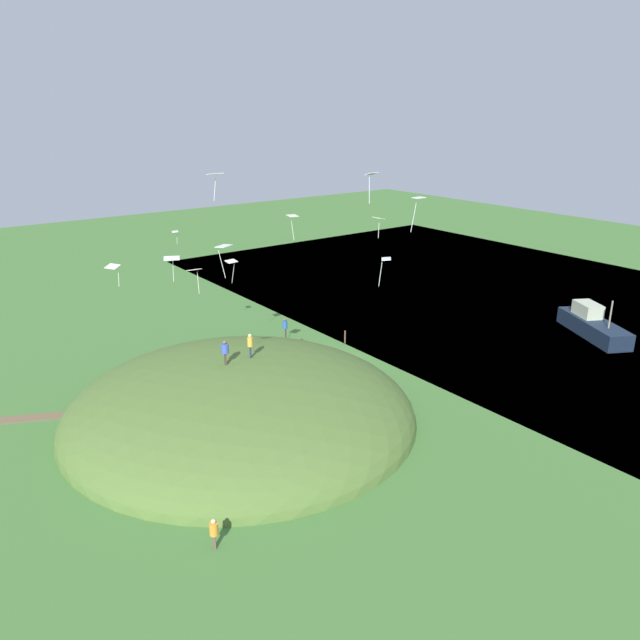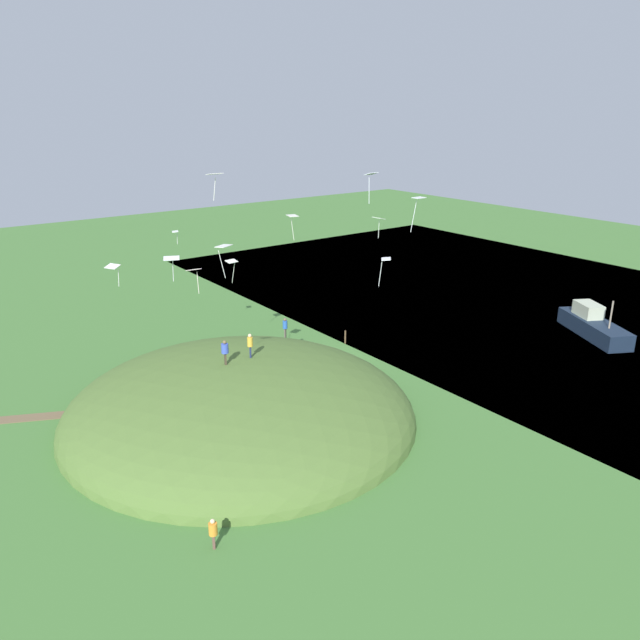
# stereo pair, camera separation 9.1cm
# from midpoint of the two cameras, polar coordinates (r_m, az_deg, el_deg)

# --- Properties ---
(ground_plane) EXTENTS (160.00, 160.00, 0.00)m
(ground_plane) POSITION_cam_midpoint_polar(r_m,az_deg,el_deg) (50.36, 1.11, -3.70)
(ground_plane) COLOR #427132
(lake_water) EXTENTS (46.06, 80.00, 0.40)m
(lake_water) POSITION_cam_midpoint_polar(r_m,az_deg,el_deg) (68.73, 18.66, 1.38)
(lake_water) COLOR #305E7E
(lake_water) RESTS_ON ground_plane
(grass_hill) EXTENTS (23.13, 23.59, 7.24)m
(grass_hill) POSITION_cam_midpoint_polar(r_m,az_deg,el_deg) (42.06, -7.31, -8.69)
(grass_hill) COLOR #4D6B2F
(grass_hill) RESTS_ON ground_plane
(boat_on_lake) EXTENTS (6.01, 8.49, 3.91)m
(boat_on_lake) POSITION_cam_midpoint_polar(r_m,az_deg,el_deg) (60.67, 23.94, -0.44)
(boat_on_lake) COLOR #162335
(boat_on_lake) RESTS_ON lake_water
(person_near_shore) EXTENTS (0.52, 0.52, 1.69)m
(person_near_shore) POSITION_cam_midpoint_polar(r_m,az_deg,el_deg) (41.32, -6.42, -2.09)
(person_near_shore) COLOR #1E264C
(person_near_shore) RESTS_ON grass_hill
(person_on_hilltop) EXTENTS (0.57, 0.57, 1.60)m
(person_on_hilltop) POSITION_cam_midpoint_polar(r_m,az_deg,el_deg) (30.46, -9.76, -18.58)
(person_on_hilltop) COLOR brown
(person_on_hilltop) RESTS_ON ground_plane
(person_walking_path) EXTENTS (0.62, 0.62, 1.66)m
(person_walking_path) POSITION_cam_midpoint_polar(r_m,az_deg,el_deg) (40.39, -8.71, -2.72)
(person_walking_path) COLOR #3D3425
(person_walking_path) RESTS_ON grass_hill
(person_with_child) EXTENTS (0.52, 0.52, 1.63)m
(person_with_child) POSITION_cam_midpoint_polar(r_m,az_deg,el_deg) (49.01, -3.19, -0.50)
(person_with_child) COLOR #575147
(person_with_child) RESTS_ON grass_hill
(kite_0) EXTENTS (1.21, 1.07, 2.05)m
(kite_0) POSITION_cam_midpoint_polar(r_m,az_deg,el_deg) (38.71, -8.84, 6.61)
(kite_0) COLOR white
(kite_1) EXTENTS (0.98, 0.99, 1.83)m
(kite_1) POSITION_cam_midpoint_polar(r_m,az_deg,el_deg) (38.82, 6.12, 5.46)
(kite_1) COLOR white
(kite_2) EXTENTS (0.79, 0.57, 1.47)m
(kite_2) POSITION_cam_midpoint_polar(r_m,az_deg,el_deg) (33.54, -9.63, 13.01)
(kite_2) COLOR silver
(kite_3) EXTENTS (0.96, 0.73, 1.87)m
(kite_3) POSITION_cam_midpoint_polar(r_m,az_deg,el_deg) (48.55, -8.10, 5.28)
(kite_3) COLOR white
(kite_4) EXTENTS (0.77, 0.57, 2.11)m
(kite_4) POSITION_cam_midpoint_polar(r_m,az_deg,el_deg) (38.13, 9.10, 10.81)
(kite_4) COLOR white
(kite_5) EXTENTS (0.78, 0.57, 1.49)m
(kite_5) POSITION_cam_midpoint_polar(r_m,az_deg,el_deg) (34.15, -11.48, 4.43)
(kite_5) COLOR #F2DDD0
(kite_6) EXTENTS (0.87, 0.97, 1.35)m
(kite_6) POSITION_cam_midpoint_polar(r_m,az_deg,el_deg) (38.25, -18.51, 4.63)
(kite_6) COLOR white
(kite_7) EXTENTS (1.07, 0.93, 1.54)m
(kite_7) POSITION_cam_midpoint_polar(r_m,az_deg,el_deg) (36.46, -13.48, 5.47)
(kite_7) COLOR white
(kite_8) EXTENTS (0.71, 0.51, 1.73)m
(kite_8) POSITION_cam_midpoint_polar(r_m,az_deg,el_deg) (35.70, 4.79, 13.07)
(kite_8) COLOR white
(kite_9) EXTENTS (0.87, 1.06, 1.78)m
(kite_9) POSITION_cam_midpoint_polar(r_m,az_deg,el_deg) (42.87, -2.51, 9.48)
(kite_9) COLOR white
(kite_10) EXTENTS (0.62, 0.83, 1.51)m
(kite_10) POSITION_cam_midpoint_polar(r_m,az_deg,el_deg) (43.03, 5.51, 9.23)
(kite_10) COLOR white
(kite_11) EXTENTS (0.65, 0.76, 1.06)m
(kite_11) POSITION_cam_midpoint_polar(r_m,az_deg,el_deg) (47.76, -13.16, 7.89)
(kite_11) COLOR silver
(mooring_post) EXTENTS (0.14, 0.14, 1.17)m
(mooring_post) POSITION_cam_midpoint_polar(r_m,az_deg,el_deg) (53.65, 2.40, -1.59)
(mooring_post) COLOR brown
(mooring_post) RESTS_ON ground_plane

